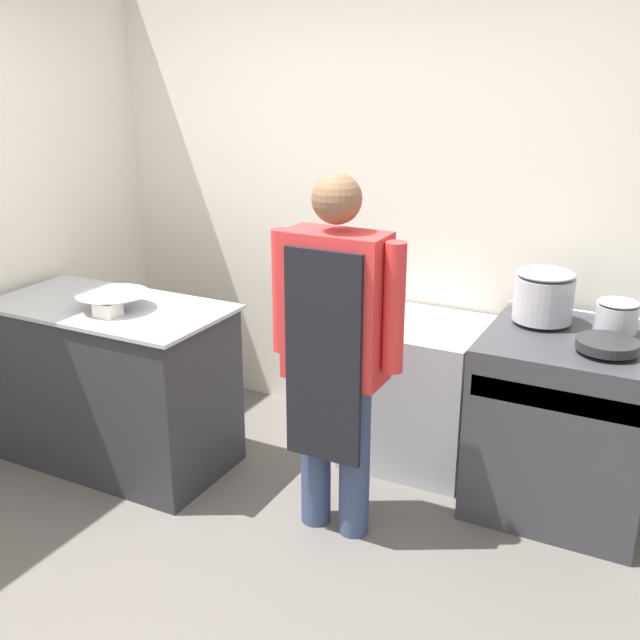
{
  "coord_description": "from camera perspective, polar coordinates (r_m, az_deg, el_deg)",
  "views": [
    {
      "loc": [
        1.67,
        -1.96,
        2.08
      ],
      "look_at": [
        0.12,
        1.04,
        0.91
      ],
      "focal_mm": 42.0,
      "sensor_mm": 36.0,
      "label": 1
    }
  ],
  "objects": [
    {
      "name": "plastic_tub",
      "position": [
        3.82,
        -15.86,
        0.79
      ],
      "size": [
        0.11,
        0.11,
        0.07
      ],
      "color": "silver",
      "rests_on": "prep_counter"
    },
    {
      "name": "wall_left",
      "position": [
        4.54,
        -21.3,
        8.55
      ],
      "size": [
        0.05,
        8.0,
        2.7
      ],
      "color": "silver",
      "rests_on": "ground_plane"
    },
    {
      "name": "sauce_pot",
      "position": [
        3.73,
        21.68,
        0.37
      ],
      "size": [
        0.19,
        0.19,
        0.15
      ],
      "color": "#B2B5BC",
      "rests_on": "stove"
    },
    {
      "name": "prep_counter",
      "position": [
        4.16,
        -15.32,
        -4.73
      ],
      "size": [
        1.26,
        0.66,
        0.89
      ],
      "color": "#2D2D33",
      "rests_on": "ground_plane"
    },
    {
      "name": "stock_pot",
      "position": [
        3.76,
        16.7,
        1.89
      ],
      "size": [
        0.28,
        0.28,
        0.26
      ],
      "color": "#B2B5BC",
      "rests_on": "stove"
    },
    {
      "name": "person_cook",
      "position": [
        3.24,
        1.15,
        -1.58
      ],
      "size": [
        0.62,
        0.24,
        1.66
      ],
      "color": "#38476B",
      "rests_on": "ground_plane"
    },
    {
      "name": "stove",
      "position": [
        3.82,
        18.1,
        -7.43
      ],
      "size": [
        0.79,
        0.77,
        0.89
      ],
      "color": "#38383D",
      "rests_on": "ground_plane"
    },
    {
      "name": "wall_back",
      "position": [
        4.28,
        4.05,
        9.23
      ],
      "size": [
        8.0,
        0.05,
        2.7
      ],
      "color": "silver",
      "rests_on": "ground_plane"
    },
    {
      "name": "ground_plane",
      "position": [
        3.31,
        -10.8,
        -20.28
      ],
      "size": [
        14.0,
        14.0,
        0.0
      ],
      "primitive_type": "plane",
      "color": "#5B5651"
    },
    {
      "name": "fridge_unit",
      "position": [
        4.09,
        7.34,
        -5.46
      ],
      "size": [
        0.67,
        0.63,
        0.78
      ],
      "color": "#A8ADB2",
      "rests_on": "ground_plane"
    },
    {
      "name": "mixing_bowl",
      "position": [
        3.92,
        -15.48,
        1.38
      ],
      "size": [
        0.37,
        0.37,
        0.08
      ],
      "color": "#B2B5BC",
      "rests_on": "prep_counter"
    },
    {
      "name": "saute_pan",
      "position": [
        3.5,
        21.06,
        -1.76
      ],
      "size": [
        0.27,
        0.27,
        0.04
      ],
      "color": "#262628",
      "rests_on": "stove"
    }
  ]
}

